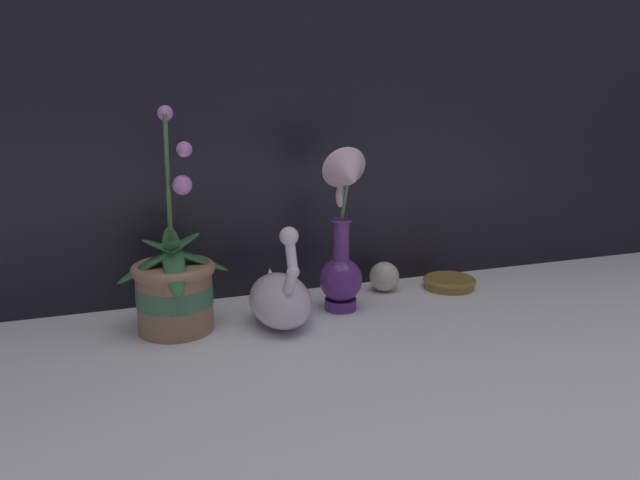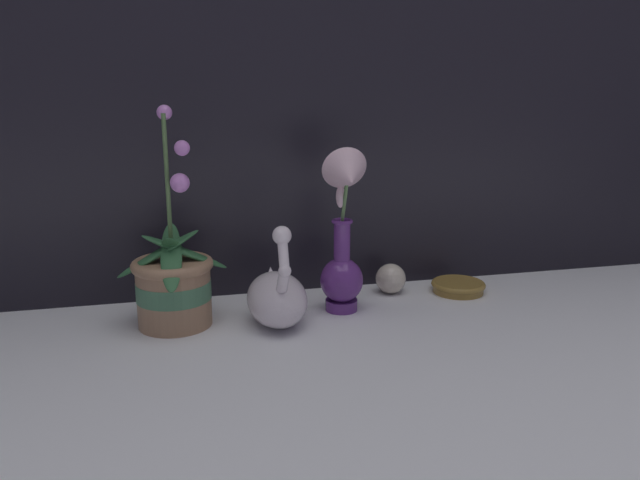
% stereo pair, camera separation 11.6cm
% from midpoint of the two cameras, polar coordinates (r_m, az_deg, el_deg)
% --- Properties ---
extents(ground_plane, '(2.80, 2.80, 0.00)m').
position_cam_midpoint_polar(ground_plane, '(1.13, 5.84, -9.13)').
color(ground_plane, white).
extents(window_backdrop, '(2.80, 0.03, 1.20)m').
position_cam_midpoint_polar(window_backdrop, '(1.35, 1.87, 20.66)').
color(window_backdrop, black).
rests_on(window_backdrop, ground_plane).
extents(orchid_potted_plant, '(0.21, 0.20, 0.41)m').
position_cam_midpoint_polar(orchid_potted_plant, '(1.19, -10.54, -3.92)').
color(orchid_potted_plant, '#9E7556').
rests_on(orchid_potted_plant, ground_plane).
extents(swan_figurine, '(0.11, 0.20, 0.21)m').
position_cam_midpoint_polar(swan_figurine, '(1.18, -1.17, -5.18)').
color(swan_figurine, white).
rests_on(swan_figurine, ground_plane).
extents(blue_vase, '(0.09, 0.12, 0.33)m').
position_cam_midpoint_polar(blue_vase, '(1.22, 4.90, -0.42)').
color(blue_vase, '#602D7F').
rests_on(blue_vase, ground_plane).
extents(glass_sphere, '(0.07, 0.07, 0.07)m').
position_cam_midpoint_polar(glass_sphere, '(1.37, 8.90, -3.54)').
color(glass_sphere, beige).
rests_on(glass_sphere, ground_plane).
extents(amber_dish, '(0.12, 0.12, 0.02)m').
position_cam_midpoint_polar(amber_dish, '(1.42, 14.83, -4.12)').
color(amber_dish, olive).
rests_on(amber_dish, ground_plane).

